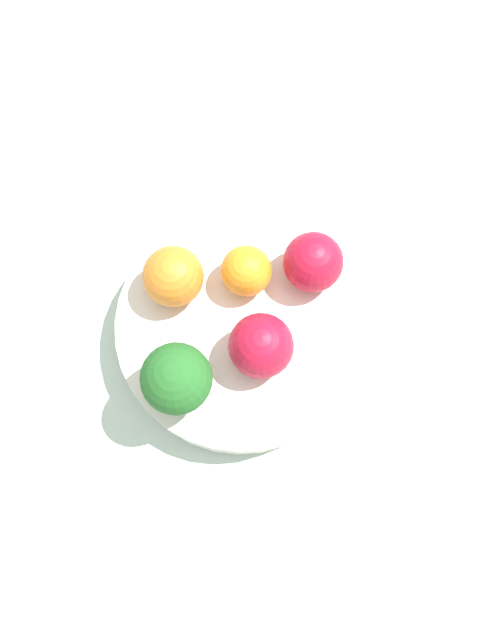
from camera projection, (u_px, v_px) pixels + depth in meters
The scene contains 8 objects.
ground_plane at pixel (240, 341), 0.55m from camera, with size 6.00×6.00×0.00m, color gray.
table_surface at pixel (240, 339), 0.54m from camera, with size 1.20×1.20×0.02m.
bowl at pixel (240, 330), 0.51m from camera, with size 0.20×0.20×0.04m.
broccoli at pixel (176, 379), 0.44m from camera, with size 0.05×0.05×0.06m.
apple_red at pixel (257, 348), 0.46m from camera, with size 0.05×0.05×0.05m.
apple_green at pixel (313, 262), 0.48m from camera, with size 0.05×0.05×0.05m.
orange_front at pixel (173, 277), 0.48m from camera, with size 0.05×0.05×0.05m.
orange_back at pixel (246, 271), 0.48m from camera, with size 0.04×0.04×0.04m.
Camera 1 is at (-0.11, 0.07, 0.53)m, focal length 35.00 mm.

